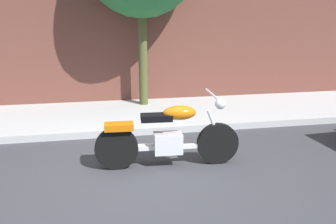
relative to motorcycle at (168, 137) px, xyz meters
name	(u,v)px	position (x,y,z in m)	size (l,w,h in m)	color
ground_plane	(140,174)	(-0.48, -0.25, -0.48)	(60.00, 60.00, 0.00)	#38383D
sidewalk	(125,116)	(-0.48, 2.79, -0.41)	(25.19, 2.52, 0.14)	#B1B1B1
motorcycle	(168,137)	(0.00, 0.00, 0.00)	(2.28, 0.70, 1.17)	black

